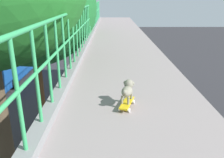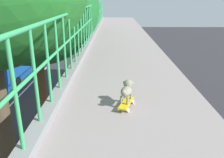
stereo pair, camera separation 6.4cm
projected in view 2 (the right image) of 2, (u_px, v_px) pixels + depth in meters
name	position (u px, v px, depth m)	size (l,w,h in m)	color
city_bus	(15.00, 57.00, 21.55)	(2.61, 10.43, 3.49)	navy
roadside_tree_far	(33.00, 8.00, 10.35)	(5.94, 5.94, 9.46)	brown
toy_skateboard	(126.00, 103.00, 3.56)	(0.28, 0.49, 0.08)	gold
small_dog	(127.00, 89.00, 3.56)	(0.24, 0.39, 0.31)	gray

